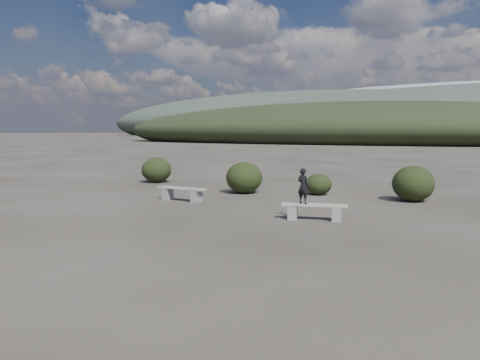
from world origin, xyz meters
The scene contains 8 objects.
ground centered at (0.00, 0.00, 0.00)m, with size 1200.00×1200.00×0.00m, color #2C2722.
bench_left centered at (-2.81, 5.31, 0.30)m, with size 1.96×0.43×0.49m.
bench_right centered at (2.63, 4.21, 0.28)m, with size 1.87×0.90×0.46m.
seated_person centered at (2.32, 4.12, 0.96)m, with size 0.37×0.24×1.01m, color black.
shrub_b centered at (-1.90, 8.27, 0.63)m, with size 1.47×1.47×1.26m, color black.
shrub_c centered at (0.88, 9.29, 0.42)m, with size 1.04×1.04×0.83m, color black.
shrub_d centered at (4.41, 9.32, 0.64)m, with size 1.46×1.46×1.28m, color black.
shrub_f centered at (-7.57, 9.65, 0.61)m, with size 1.45×1.45×1.23m, color black.
Camera 1 is at (7.21, -8.08, 2.49)m, focal length 35.00 mm.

